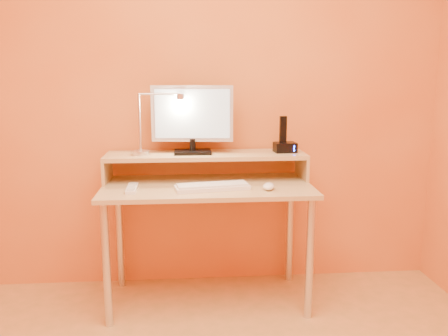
{
  "coord_description": "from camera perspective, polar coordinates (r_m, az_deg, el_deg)",
  "views": [
    {
      "loc": [
        -0.11,
        -1.42,
        1.34
      ],
      "look_at": [
        0.09,
        1.13,
        0.83
      ],
      "focal_mm": 37.14,
      "sensor_mm": 36.0,
      "label": 1
    }
  ],
  "objects": [
    {
      "name": "monitor_neck",
      "position": [
        2.78,
        -3.88,
        2.88
      ],
      "size": [
        0.04,
        0.04,
        0.07
      ],
      "primitive_type": "cylinder",
      "color": "black",
      "rests_on": "monitor_foot"
    },
    {
      "name": "monitor_screen",
      "position": [
        2.75,
        -3.93,
        6.67
      ],
      "size": [
        0.44,
        0.05,
        0.29
      ],
      "primitive_type": "cube",
      "rotation": [
        0.0,
        0.0,
        -0.1
      ],
      "color": "#ACC9DB",
      "rests_on": "monitor_panel"
    },
    {
      "name": "lamp_head",
      "position": [
        2.72,
        -5.38,
        8.75
      ],
      "size": [
        0.04,
        0.04,
        0.03
      ],
      "primitive_type": "cylinder",
      "color": "silver",
      "rests_on": "lamp_arm"
    },
    {
      "name": "phone_led",
      "position": [
        2.81,
        8.64,
        2.39
      ],
      "size": [
        0.01,
        0.0,
        0.04
      ],
      "primitive_type": "cube",
      "color": "blue",
      "rests_on": "phone_dock"
    },
    {
      "name": "lamp_base",
      "position": [
        2.77,
        -10.22,
        1.85
      ],
      "size": [
        0.1,
        0.1,
        0.02
      ],
      "primitive_type": "cylinder",
      "color": "silver",
      "rests_on": "desk_shelf"
    },
    {
      "name": "shelf_riser_left",
      "position": [
        2.85,
        -14.19,
        -0.22
      ],
      "size": [
        0.02,
        0.3,
        0.14
      ],
      "primitive_type": "cube",
      "color": "tan",
      "rests_on": "desk_lower"
    },
    {
      "name": "lamp_post",
      "position": [
        2.75,
        -10.35,
        5.5
      ],
      "size": [
        0.01,
        0.01,
        0.33
      ],
      "primitive_type": "cylinder",
      "color": "silver",
      "rests_on": "lamp_base"
    },
    {
      "name": "desk_lower",
      "position": [
        2.68,
        -2.07,
        -2.34
      ],
      "size": [
        1.2,
        0.6,
        0.02
      ],
      "primitive_type": "cube",
      "color": "tan",
      "rests_on": "floor"
    },
    {
      "name": "wall_back",
      "position": [
        2.92,
        -2.43,
        9.55
      ],
      "size": [
        3.0,
        0.04,
        2.5
      ],
      "primitive_type": "cube",
      "color": "#E08642",
      "rests_on": "floor"
    },
    {
      "name": "desk_leg_bl",
      "position": [
        3.05,
        -12.71,
        -7.95
      ],
      "size": [
        0.04,
        0.04,
        0.69
      ],
      "primitive_type": "cylinder",
      "color": "silver",
      "rests_on": "floor"
    },
    {
      "name": "desk_leg_fr",
      "position": [
        2.64,
        10.5,
        -10.99
      ],
      "size": [
        0.04,
        0.04,
        0.69
      ],
      "primitive_type": "cylinder",
      "color": "silver",
      "rests_on": "floor"
    },
    {
      "name": "phone_dock",
      "position": [
        2.85,
        7.52,
        2.54
      ],
      "size": [
        0.14,
        0.11,
        0.06
      ],
      "primitive_type": "cube",
      "rotation": [
        0.0,
        0.0,
        0.07
      ],
      "color": "black",
      "rests_on": "desk_shelf"
    },
    {
      "name": "lamp_bulb",
      "position": [
        2.73,
        -5.37,
        8.41
      ],
      "size": [
        0.03,
        0.03,
        0.0
      ],
      "primitive_type": "cylinder",
      "color": "#FFEAC6",
      "rests_on": "lamp_head"
    },
    {
      "name": "monitor_back",
      "position": [
        2.79,
        -3.94,
        6.74
      ],
      "size": [
        0.44,
        0.05,
        0.28
      ],
      "primitive_type": "cube",
      "rotation": [
        0.0,
        0.0,
        -0.1
      ],
      "color": "black",
      "rests_on": "monitor_panel"
    },
    {
      "name": "desk_shelf",
      "position": [
        2.79,
        -2.23,
        1.58
      ],
      "size": [
        1.2,
        0.3,
        0.02
      ],
      "primitive_type": "cube",
      "color": "tan",
      "rests_on": "desk_lower"
    },
    {
      "name": "mouse",
      "position": [
        2.57,
        5.52,
        -2.26
      ],
      "size": [
        0.09,
        0.12,
        0.04
      ],
      "primitive_type": "ellipsoid",
      "rotation": [
        0.0,
        0.0,
        -0.26
      ],
      "color": "white",
      "rests_on": "desk_lower"
    },
    {
      "name": "shelf_riser_right",
      "position": [
        2.89,
        9.56,
        0.15
      ],
      "size": [
        0.02,
        0.3,
        0.14
      ],
      "primitive_type": "cube",
      "color": "tan",
      "rests_on": "desk_lower"
    },
    {
      "name": "phone_handset",
      "position": [
        2.83,
        7.28,
        4.74
      ],
      "size": [
        0.04,
        0.03,
        0.16
      ],
      "primitive_type": "cube",
      "rotation": [
        0.0,
        0.0,
        0.07
      ],
      "color": "black",
      "rests_on": "phone_dock"
    },
    {
      "name": "remote_control",
      "position": [
        2.6,
        -11.26,
        -2.49
      ],
      "size": [
        0.06,
        0.2,
        0.02
      ],
      "primitive_type": "cube",
      "rotation": [
        0.0,
        0.0,
        0.02
      ],
      "color": "white",
      "rests_on": "desk_lower"
    },
    {
      "name": "keyboard",
      "position": [
        2.57,
        -1.45,
        -2.4
      ],
      "size": [
        0.43,
        0.2,
        0.02
      ],
      "primitive_type": "cube",
      "rotation": [
        0.0,
        0.0,
        0.17
      ],
      "color": "white",
      "rests_on": "desk_lower"
    },
    {
      "name": "desk_leg_fl",
      "position": [
        2.59,
        -14.26,
        -11.58
      ],
      "size": [
        0.04,
        0.04,
        0.69
      ],
      "primitive_type": "cylinder",
      "color": "silver",
      "rests_on": "floor"
    },
    {
      "name": "lamp_arm",
      "position": [
        2.73,
        -7.94,
        9.01
      ],
      "size": [
        0.24,
        0.01,
        0.01
      ],
      "primitive_type": "cylinder",
      "rotation": [
        0.0,
        1.57,
        0.0
      ],
      "color": "silver",
      "rests_on": "lamp_post"
    },
    {
      "name": "monitor_panel",
      "position": [
        2.77,
        -3.93,
        6.7
      ],
      "size": [
        0.49,
        0.08,
        0.33
      ],
      "primitive_type": "cube",
      "rotation": [
        0.0,
        0.0,
        -0.1
      ],
      "color": "#B3B3B8",
      "rests_on": "monitor_neck"
    },
    {
      "name": "desk_leg_br",
      "position": [
        3.09,
        8.1,
        -7.53
      ],
      "size": [
        0.04,
        0.04,
        0.69
      ],
      "primitive_type": "cylinder",
      "color": "silver",
      "rests_on": "floor"
    },
    {
      "name": "monitor_foot",
      "position": [
        2.79,
        -3.87,
        1.99
      ],
      "size": [
        0.22,
        0.16,
        0.02
      ],
      "primitive_type": "cube",
      "color": "black",
      "rests_on": "desk_shelf"
    }
  ]
}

